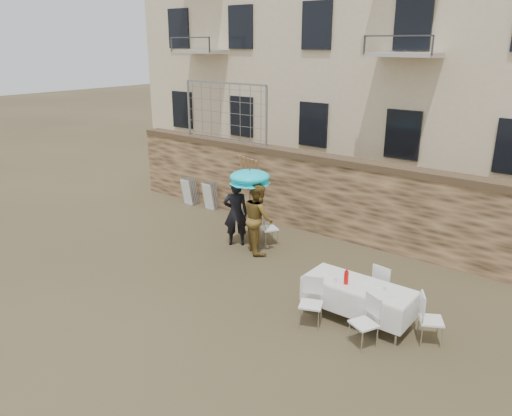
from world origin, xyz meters
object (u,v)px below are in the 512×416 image
Objects in this scene: couple_chair_right at (269,227)px; banquet_table at (359,286)px; table_chair_front_left at (311,303)px; chair_stack_left at (193,190)px; soda_bottle at (346,278)px; table_chair_back at (385,286)px; umbrella at (250,179)px; woman_dress at (258,218)px; table_chair_side at (431,319)px; chair_stack_right at (213,195)px; man_suit at (236,213)px; couple_chair_left at (249,222)px; table_chair_front_right at (364,322)px.

couple_chair_right reaches higher than banquet_table.
table_chair_front_left is 1.04× the size of chair_stack_left.
table_chair_back is at bearing 67.17° from soda_bottle.
umbrella reaches higher than table_chair_front_left.
couple_chair_right is 0.46× the size of banquet_table.
banquet_table is (3.65, -2.04, 0.25)m from couple_chair_right.
table_chair_back is at bearing -154.39° from woman_dress.
couple_chair_right is 1.00× the size of table_chair_front_left.
couple_chair_right and table_chair_side have the same top height.
chair_stack_right is at bearing 148.94° from umbrella.
umbrella reaches higher than table_chair_back.
chair_stack_left is (-8.03, 2.59, -0.02)m from table_chair_back.
banquet_table is 0.30m from soda_bottle.
banquet_table is (3.60, -1.49, -0.19)m from woman_dress.
woman_dress is 3.77m from table_chair_front_left.
couple_chair_left is (0.00, 0.55, -0.41)m from man_suit.
couple_chair_right is 4.05m from table_chair_back.
table_chair_side reaches higher than chair_stack_right.
table_chair_front_left reaches higher than banquet_table.
woman_dress is 3.89m from table_chair_back.
couple_chair_right is (0.70, 0.55, -0.41)m from man_suit.
table_chair_front_left is at bearing -29.78° from chair_stack_left.
table_chair_front_left is at bearing 83.99° from table_chair_side.
soda_bottle is (3.40, -1.64, -0.01)m from woman_dress.
umbrella is 2.06× the size of table_chair_side.
table_chair_front_right is (1.10, 0.00, 0.00)m from table_chair_front_left.
man_suit is 1.05m from umbrella.
table_chair_side is 9.80m from chair_stack_left.
chair_stack_right is (-7.43, 4.14, -0.02)m from table_chair_front_right.
couple_chair_right reaches higher than chair_stack_right.
chair_stack_right is (-3.28, 1.35, -0.02)m from couple_chair_right.
umbrella is 5.22m from table_chair_front_right.
couple_chair_left reaches higher than banquet_table.
table_chair_front_right is at bearing -56.31° from banquet_table.
table_chair_front_right is at bearing -29.11° from chair_stack_right.
umbrella is 3.75m from chair_stack_right.
table_chair_back is (4.55, -1.24, 0.00)m from couple_chair_left.
chair_stack_left is at bearing -10.40° from table_chair_back.
man_suit is at bearing -28.57° from chair_stack_left.
banquet_table is 8.54m from chair_stack_left.
chair_stack_left is 1.00× the size of chair_stack_right.
chair_stack_right is (-8.33, 3.29, -0.02)m from table_chair_side.
soda_bottle is 1.02m from table_chair_front_right.
man_suit is 3.23m from chair_stack_right.
couple_chair_left is 1.00× the size of table_chair_front_right.
man_suit is at bearing 68.60° from couple_chair_left.
soda_bottle reaches higher than table_chair_front_right.
table_chair_front_right is at bearing -26.42° from chair_stack_left.
woman_dress reaches higher than table_chair_front_right.
chair_stack_right is at bearing 0.00° from chair_stack_left.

